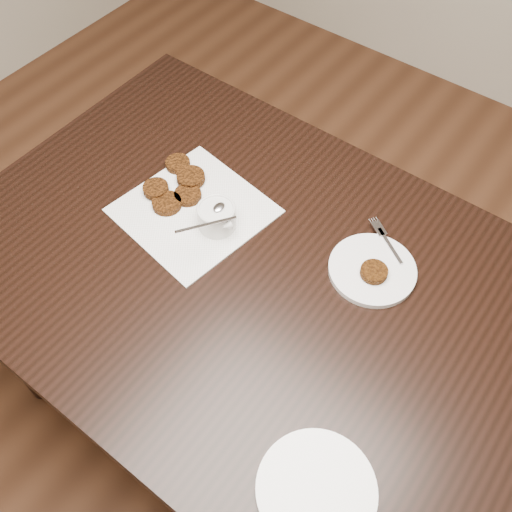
{
  "coord_description": "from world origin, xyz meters",
  "views": [
    {
      "loc": [
        0.35,
        -0.37,
        1.73
      ],
      "look_at": [
        -0.06,
        0.16,
        0.8
      ],
      "focal_mm": 40.33,
      "sensor_mm": 36.0,
      "label": 1
    }
  ],
  "objects_px": {
    "table": "(267,362)",
    "napkin": "(194,211)",
    "plate_with_patty": "(373,268)",
    "sauce_ramekin": "(216,208)",
    "plate_empty": "(316,490)"
  },
  "relations": [
    {
      "from": "sauce_ramekin",
      "to": "plate_empty",
      "type": "xyz_separation_m",
      "value": [
        0.48,
        -0.33,
        -0.06
      ]
    },
    {
      "from": "napkin",
      "to": "plate_empty",
      "type": "xyz_separation_m",
      "value": [
        0.55,
        -0.33,
        0.0
      ]
    },
    {
      "from": "sauce_ramekin",
      "to": "plate_empty",
      "type": "distance_m",
      "value": 0.58
    },
    {
      "from": "sauce_ramekin",
      "to": "plate_with_patty",
      "type": "relative_size",
      "value": 0.65
    },
    {
      "from": "table",
      "to": "plate_with_patty",
      "type": "distance_m",
      "value": 0.44
    },
    {
      "from": "plate_with_patty",
      "to": "plate_empty",
      "type": "xyz_separation_m",
      "value": [
        0.15,
        -0.43,
        -0.01
      ]
    },
    {
      "from": "plate_empty",
      "to": "table",
      "type": "bearing_deg",
      "value": 136.63
    },
    {
      "from": "table",
      "to": "napkin",
      "type": "distance_m",
      "value": 0.45
    },
    {
      "from": "napkin",
      "to": "plate_with_patty",
      "type": "relative_size",
      "value": 1.6
    },
    {
      "from": "napkin",
      "to": "sauce_ramekin",
      "type": "bearing_deg",
      "value": -0.58
    },
    {
      "from": "plate_with_patty",
      "to": "plate_empty",
      "type": "relative_size",
      "value": 0.91
    },
    {
      "from": "plate_with_patty",
      "to": "napkin",
      "type": "bearing_deg",
      "value": -166.11
    },
    {
      "from": "plate_with_patty",
      "to": "table",
      "type": "bearing_deg",
      "value": -135.88
    },
    {
      "from": "table",
      "to": "sauce_ramekin",
      "type": "relative_size",
      "value": 11.84
    },
    {
      "from": "sauce_ramekin",
      "to": "plate_with_patty",
      "type": "bearing_deg",
      "value": 16.77
    }
  ]
}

